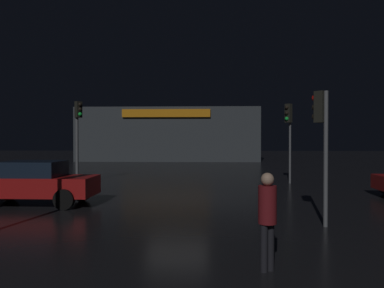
% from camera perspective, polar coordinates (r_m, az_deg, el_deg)
% --- Properties ---
extents(ground_plane, '(120.00, 120.00, 0.00)m').
position_cam_1_polar(ground_plane, '(14.81, -2.37, -8.71)').
color(ground_plane, black).
extents(store_building, '(20.06, 7.60, 5.91)m').
position_cam_1_polar(store_building, '(41.81, -3.58, 1.50)').
color(store_building, '#33383D').
rests_on(store_building, ground).
extents(traffic_signal_main, '(0.42, 0.42, 4.37)m').
position_cam_1_polar(traffic_signal_main, '(20.34, 15.15, 3.10)').
color(traffic_signal_main, '#595B60').
rests_on(traffic_signal_main, ground).
extents(traffic_signal_opposite, '(0.43, 0.41, 4.48)m').
position_cam_1_polar(traffic_signal_opposite, '(20.36, -17.72, 2.53)').
color(traffic_signal_opposite, '#595B60').
rests_on(traffic_signal_opposite, ground).
extents(traffic_signal_cross_right, '(0.42, 0.42, 3.79)m').
position_cam_1_polar(traffic_signal_cross_right, '(10.68, 19.93, 2.82)').
color(traffic_signal_cross_right, '#595B60').
rests_on(traffic_signal_cross_right, ground).
extents(car_far, '(4.45, 2.02, 1.63)m').
position_cam_1_polar(car_far, '(14.59, -23.78, -5.59)').
color(car_far, '#A51414').
rests_on(car_far, ground).
extents(pedestrian, '(0.47, 0.47, 1.82)m').
position_cam_1_polar(pedestrian, '(6.87, 11.90, -10.75)').
color(pedestrian, black).
rests_on(pedestrian, ground).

